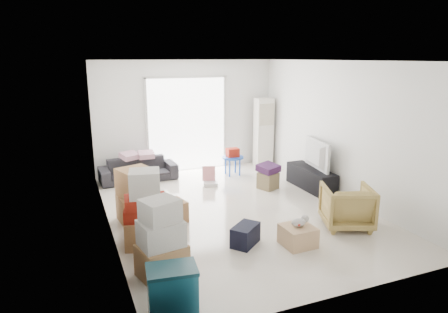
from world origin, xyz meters
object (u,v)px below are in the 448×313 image
Objects in this scene: sofa at (138,166)px; storage_bins at (172,293)px; ac_tower at (263,132)px; wood_crate at (298,236)px; armchair at (347,204)px; ottoman at (268,181)px; television at (312,165)px; tv_console at (311,178)px; kids_table at (233,156)px.

sofa is 2.81× the size of storage_bins.
ac_tower is 3.83× the size of wood_crate.
armchair is 1.72× the size of wood_crate.
ottoman is at bearing -61.30° from armchair.
ac_tower is at bearing 65.79° from ottoman.
armchair is at bearing -97.57° from ac_tower.
ottoman is (-0.81, -1.79, -0.70)m from ac_tower.
armchair is at bearing 172.02° from television.
armchair is (-0.59, -1.90, 0.16)m from tv_console.
tv_console is (0.05, -2.14, -0.65)m from ac_tower.
ottoman is 0.54× the size of kids_table.
storage_bins is 5.52m from kids_table.
ac_tower is at bearing 26.38° from kids_table.
tv_console is 0.79× the size of sofa.
sofa is at bearing -177.38° from ac_tower.
ac_tower is 4.69m from wood_crate.
ac_tower is 1.65× the size of television.
sofa is at bearing 68.32° from television.
ac_tower is at bearing 0.05° from sofa.
television is 2.33× the size of wood_crate.
television is 0.62× the size of sofa.
tv_console is 1.98m from kids_table.
tv_console is at bearing -85.31° from armchair.
kids_table is at bearing 103.27° from ottoman.
ac_tower is 2.85× the size of storage_bins.
tv_console reaches higher than wood_crate.
television is at bearing -85.31° from armchair.
ottoman is (-0.86, 0.35, -0.05)m from tv_console.
ottoman is at bearing 76.99° from television.
wood_crate is at bearing 151.28° from television.
kids_table is at bearing 125.76° from tv_console.
sofa is 2.64× the size of kids_table.
ac_tower is 2.24m from tv_console.
storage_bins is at bearing -130.73° from ottoman.
ac_tower reaches higher than tv_console.
sofa is 3.78× the size of wood_crate.
storage_bins is at bearing -119.90° from kids_table.
television is 3.00× the size of ottoman.
wood_crate is (-0.55, -3.79, -0.31)m from kids_table.
kids_table is (-0.29, 1.25, 0.29)m from ottoman.
armchair is at bearing -57.38° from sofa.
tv_console is 1.74× the size of armchair.
tv_console is 2.78m from wood_crate.
television is at bearing -88.66° from ac_tower.
wood_crate is (2.19, 1.00, -0.16)m from storage_bins.
television is 1.97m from kids_table.
ac_tower reaches higher than storage_bins.
storage_bins is (-3.31, -1.29, -0.08)m from armchair.
storage_bins is 2.42m from wood_crate.
armchair is at bearing -107.19° from tv_console.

